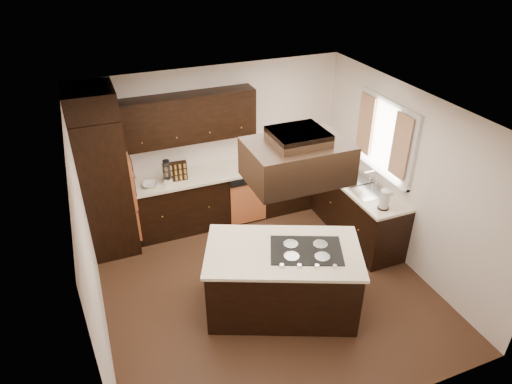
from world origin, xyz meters
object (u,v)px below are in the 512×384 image
range_hood (297,161)px  spice_rack (175,172)px  island (282,281)px  oven_column (106,186)px

range_hood → spice_rack: size_ratio=2.93×
island → spice_rack: bearing=133.2°
range_hood → spice_rack: bearing=110.5°
island → spice_rack: (-0.80, 2.17, 0.63)m
oven_column → spice_rack: (1.02, 0.04, 0.01)m
oven_column → island: size_ratio=1.18×
island → range_hood: (0.06, -0.12, 1.72)m
range_hood → oven_column: bearing=129.7°
island → spice_rack: 2.40m
island → spice_rack: spice_rack is taller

